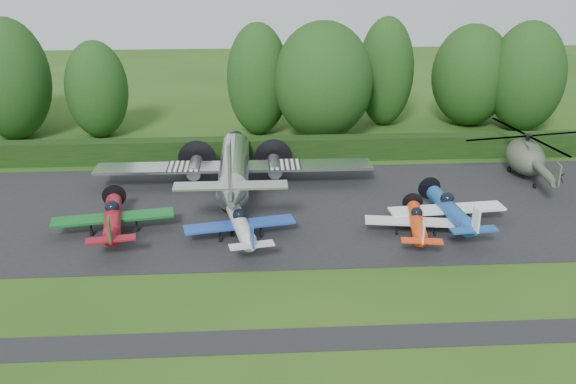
{
  "coord_description": "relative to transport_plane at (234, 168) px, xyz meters",
  "views": [
    {
      "loc": [
        -2.99,
        -32.31,
        18.54
      ],
      "look_at": [
        -0.62,
        7.22,
        2.5
      ],
      "focal_mm": 40.0,
      "sensor_mm": 36.0,
      "label": 1
    }
  ],
  "objects": [
    {
      "name": "ground",
      "position": [
        4.35,
        -13.74,
        -1.93
      ],
      "size": [
        160.0,
        160.0,
        0.0
      ],
      "primitive_type": "plane",
      "color": "#204914",
      "rests_on": "ground"
    },
    {
      "name": "apron",
      "position": [
        4.35,
        -3.74,
        -1.92
      ],
      "size": [
        70.0,
        18.0,
        0.01
      ],
      "primitive_type": "cube",
      "color": "black",
      "rests_on": "ground"
    },
    {
      "name": "taxiway_verge",
      "position": [
        4.35,
        -19.74,
        -1.92
      ],
      "size": [
        70.0,
        2.0,
        0.0
      ],
      "primitive_type": "cube",
      "color": "black",
      "rests_on": "ground"
    },
    {
      "name": "hedgerow",
      "position": [
        4.35,
        7.26,
        -1.93
      ],
      "size": [
        90.0,
        1.6,
        2.0
      ],
      "primitive_type": "cube",
      "color": "black",
      "rests_on": "ground"
    },
    {
      "name": "transport_plane",
      "position": [
        0.0,
        0.0,
        0.0
      ],
      "size": [
        21.56,
        16.53,
        6.91
      ],
      "rotation": [
        0.0,
        0.0,
        0.0
      ],
      "color": "silver",
      "rests_on": "ground"
    },
    {
      "name": "light_plane_red",
      "position": [
        -7.79,
        -7.31,
        -0.67
      ],
      "size": [
        7.88,
        8.28,
        3.03
      ],
      "rotation": [
        0.0,
        0.0,
        -0.16
      ],
      "color": "maroon",
      "rests_on": "ground"
    },
    {
      "name": "light_plane_white",
      "position": [
        0.58,
        -8.66,
        -0.77
      ],
      "size": [
        7.21,
        7.58,
        2.77
      ],
      "rotation": [
        0.0,
        0.0,
        -0.19
      ],
      "color": "silver",
      "rests_on": "ground"
    },
    {
      "name": "light_plane_orange",
      "position": [
        12.0,
        -8.73,
        -0.86
      ],
      "size": [
        6.68,
        7.02,
        2.57
      ],
      "rotation": [
        0.0,
        0.0,
        0.16
      ],
      "color": "#E73D0D",
      "rests_on": "ground"
    },
    {
      "name": "light_plane_blue",
      "position": [
        14.63,
        -7.27,
        -0.65
      ],
      "size": [
        7.95,
        8.36,
        3.05
      ],
      "rotation": [
        0.0,
        0.0,
        -0.09
      ],
      "color": "#194C96",
      "rests_on": "ground"
    },
    {
      "name": "helicopter",
      "position": [
        23.6,
        2.01,
        -0.04
      ],
      "size": [
        10.89,
        12.75,
        3.51
      ],
      "rotation": [
        0.0,
        0.0,
        0.09
      ],
      "color": "#404A38",
      "rests_on": "ground"
    },
    {
      "name": "tree_1",
      "position": [
        -21.27,
        15.19,
        3.83
      ],
      "size": [
        7.62,
        7.62,
        11.53
      ],
      "color": "black",
      "rests_on": "ground"
    },
    {
      "name": "tree_2",
      "position": [
        -13.28,
        15.33,
        2.72
      ],
      "size": [
        5.91,
        5.91,
        9.32
      ],
      "color": "black",
      "rests_on": "ground"
    },
    {
      "name": "tree_3",
      "position": [
        28.53,
        14.96,
        3.49
      ],
      "size": [
        7.34,
        7.34,
        10.86
      ],
      "color": "black",
      "rests_on": "ground"
    },
    {
      "name": "tree_4",
      "position": [
        23.79,
        17.36,
        3.2
      ],
      "size": [
        7.93,
        7.93,
        10.28
      ],
      "color": "black",
      "rests_on": "ground"
    },
    {
      "name": "tree_6",
      "position": [
        15.09,
        17.84,
        3.56
      ],
      "size": [
        5.61,
        5.61,
        11.01
      ],
      "color": "black",
      "rests_on": "ground"
    },
    {
      "name": "tree_7",
      "position": [
        2.14,
        15.37,
        3.48
      ],
      "size": [
        6.01,
        6.01,
        10.85
      ],
      "color": "black",
      "rests_on": "ground"
    },
    {
      "name": "tree_9",
      "position": [
        8.24,
        13.53,
        3.66
      ],
      "size": [
        9.38,
        9.38,
        11.19
      ],
      "color": "black",
      "rests_on": "ground"
    }
  ]
}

